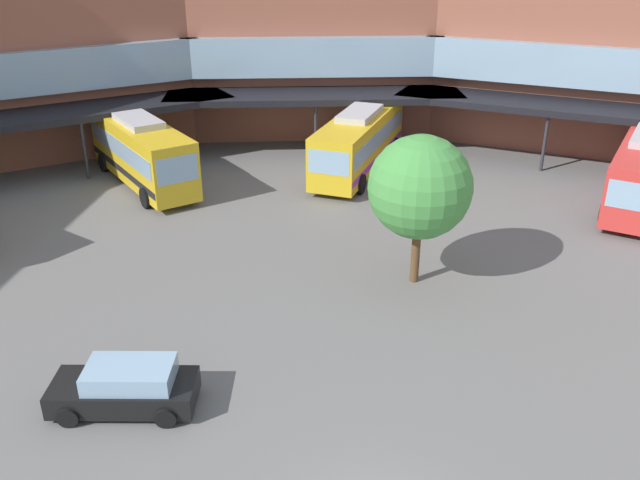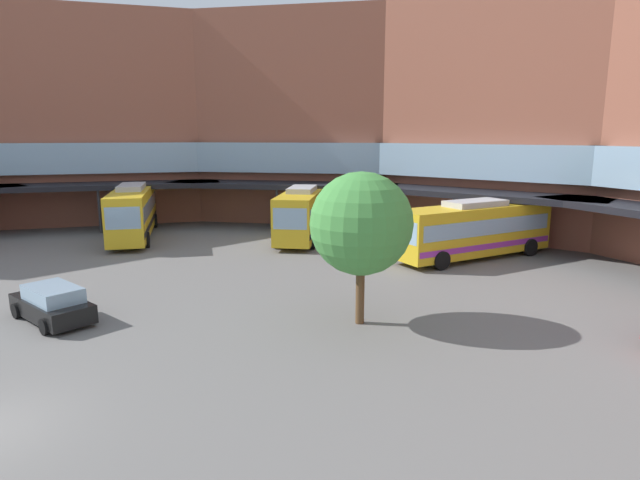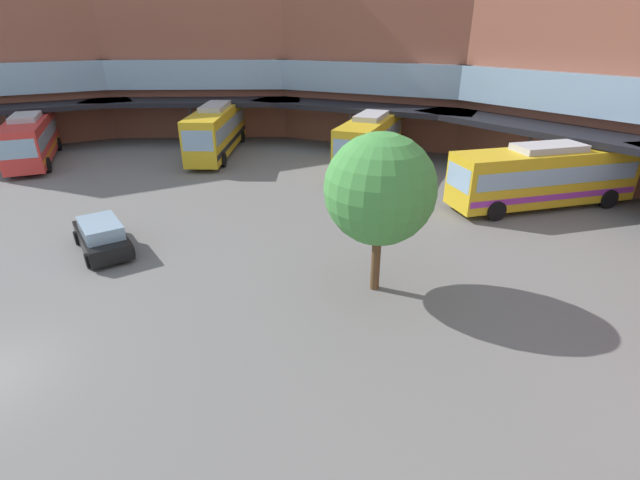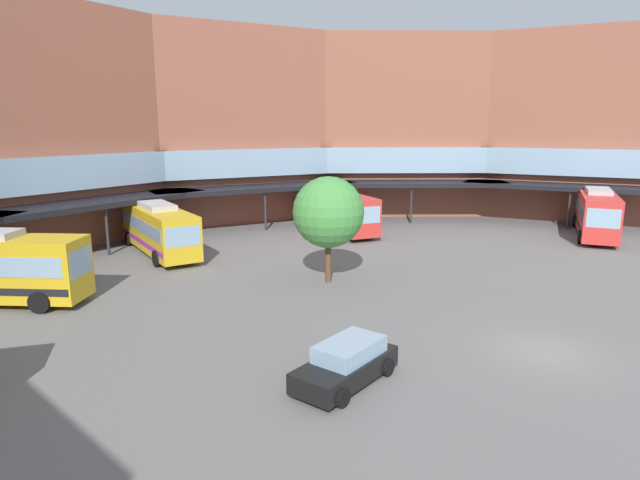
# 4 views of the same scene
# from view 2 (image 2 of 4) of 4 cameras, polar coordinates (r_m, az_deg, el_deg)

# --- Properties ---
(station_building) EXTENTS (80.53, 44.09, 17.90)m
(station_building) POSITION_cam_2_polar(r_m,az_deg,el_deg) (30.40, 8.75, 12.73)
(station_building) COLOR #93543F
(station_building) RESTS_ON ground
(bus_2) EXTENTS (11.00, 9.53, 4.01)m
(bus_2) POSITION_cam_2_polar(r_m,az_deg,el_deg) (42.29, -19.45, 2.98)
(bus_2) COLOR gold
(bus_2) RESTS_ON ground
(bus_3) EXTENTS (6.66, 11.11, 3.67)m
(bus_3) POSITION_cam_2_polar(r_m,az_deg,el_deg) (34.49, 16.19, 1.13)
(bus_3) COLOR gold
(bus_3) RESTS_ON ground
(bus_5) EXTENTS (7.42, 10.09, 3.89)m
(bus_5) POSITION_cam_2_polar(r_m,az_deg,el_deg) (39.29, -1.93, 2.94)
(bus_5) COLOR gold
(bus_5) RESTS_ON ground
(parked_car) EXTENTS (4.50, 2.23, 1.53)m
(parked_car) POSITION_cam_2_polar(r_m,az_deg,el_deg) (24.94, -26.82, -6.15)
(parked_car) COLOR black
(parked_car) RESTS_ON ground
(plaza_tree) EXTENTS (4.16, 4.16, 6.27)m
(plaza_tree) POSITION_cam_2_polar(r_m,az_deg,el_deg) (21.26, 4.44, 1.73)
(plaza_tree) COLOR brown
(plaza_tree) RESTS_ON ground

